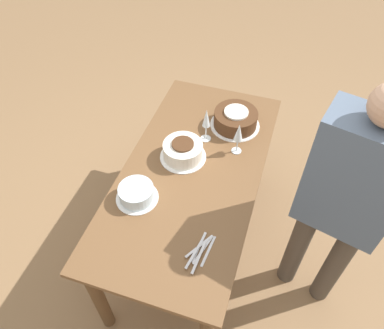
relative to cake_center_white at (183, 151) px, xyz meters
name	(u,v)px	position (x,y,z in m)	size (l,w,h in m)	color
ground_plane	(192,239)	(-0.08, -0.08, -0.78)	(12.00, 12.00, 0.00)	#8E6B47
dining_table	(192,184)	(-0.08, -0.08, -0.17)	(1.52, 0.74, 0.73)	brown
cake_center_white	(183,151)	(0.00, 0.00, 0.00)	(0.26, 0.26, 0.11)	white
cake_front_chocolate	(235,119)	(0.35, -0.22, 0.00)	(0.30, 0.30, 0.11)	white
cake_back_decorated	(136,193)	(-0.35, 0.13, -0.01)	(0.22, 0.22, 0.08)	white
wine_glass_near	(239,133)	(0.14, -0.28, 0.09)	(0.06, 0.06, 0.21)	silver
wine_glass_far	(205,120)	(0.18, -0.07, 0.10)	(0.06, 0.06, 0.22)	silver
fork_pile	(200,251)	(-0.54, -0.27, -0.04)	(0.23, 0.11, 0.02)	silver
person_cutting	(346,196)	(-0.17, -0.85, 0.14)	(0.31, 0.44, 1.54)	#4C4238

